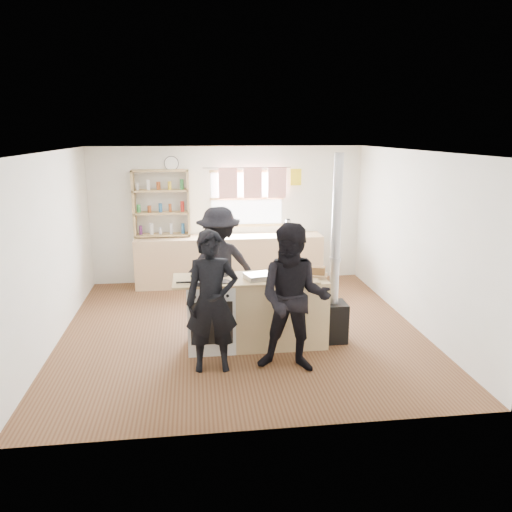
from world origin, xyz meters
name	(u,v)px	position (x,y,z in m)	size (l,w,h in m)	color
ground	(242,329)	(0.00, 0.00, -0.01)	(5.00, 5.00, 0.01)	brown
back_counter	(230,260)	(0.00, 2.22, 0.45)	(3.40, 0.55, 0.90)	#D6AF81
shelving_unit	(161,203)	(-1.20, 2.34, 1.51)	(1.00, 0.28, 1.20)	tan
thermos	(288,227)	(1.08, 2.22, 1.04)	(0.10, 0.10, 0.28)	silver
cooking_island	(256,311)	(0.14, -0.55, 0.47)	(1.97, 0.64, 0.93)	white
skillet_greens	(203,281)	(-0.55, -0.73, 0.96)	(0.29, 0.29, 0.05)	black
roast_tray	(259,276)	(0.16, -0.63, 0.97)	(0.39, 0.35, 0.07)	silver
stockpot_stove	(218,270)	(-0.34, -0.39, 1.00)	(0.20, 0.20, 0.17)	silver
stockpot_counter	(290,268)	(0.60, -0.49, 1.03)	(0.30, 0.30, 0.22)	silver
bread_board	(316,272)	(0.93, -0.57, 0.98)	(0.33, 0.29, 0.12)	tan
flue_heater	(334,295)	(1.18, -0.54, 0.64)	(0.35, 0.35, 2.50)	black
person_near_left	(212,302)	(-0.45, -1.18, 0.84)	(0.61, 0.40, 1.68)	black
person_near_right	(294,299)	(0.49, -1.30, 0.88)	(0.86, 0.67, 1.76)	black
person_far	(219,266)	(-0.29, 0.33, 0.86)	(1.11, 0.64, 1.72)	black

